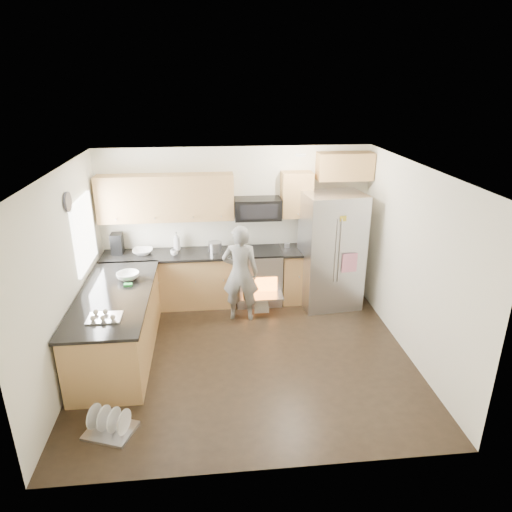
{
  "coord_description": "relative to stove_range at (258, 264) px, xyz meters",
  "views": [
    {
      "loc": [
        -0.42,
        -5.4,
        3.61
      ],
      "look_at": [
        0.19,
        0.5,
        1.29
      ],
      "focal_mm": 32.0,
      "sensor_mm": 36.0,
      "label": 1
    }
  ],
  "objects": [
    {
      "name": "back_cabinet_run",
      "position": [
        -0.94,
        0.06,
        0.29
      ],
      "size": [
        4.45,
        0.64,
        2.5
      ],
      "color": "#AF8446",
      "rests_on": "ground"
    },
    {
      "name": "refrigerator",
      "position": [
        1.18,
        -0.24,
        0.29
      ],
      "size": [
        1.02,
        0.83,
        1.93
      ],
      "rotation": [
        0.0,
        0.0,
        0.11
      ],
      "color": "#B7B7BC",
      "rests_on": "ground"
    },
    {
      "name": "stove_range",
      "position": [
        0.0,
        0.0,
        0.0
      ],
      "size": [
        0.76,
        0.97,
        1.79
      ],
      "color": "#B7B7BC",
      "rests_on": "ground"
    },
    {
      "name": "person",
      "position": [
        -0.34,
        -0.6,
        0.11
      ],
      "size": [
        0.62,
        0.46,
        1.56
      ],
      "primitive_type": "imported",
      "rotation": [
        0.0,
        0.0,
        2.98
      ],
      "color": "gray",
      "rests_on": "ground"
    },
    {
      "name": "peninsula",
      "position": [
        -2.1,
        -1.44,
        -0.21
      ],
      "size": [
        0.96,
        2.36,
        1.02
      ],
      "color": "#AF8446",
      "rests_on": "ground"
    },
    {
      "name": "ground",
      "position": [
        -0.35,
        -1.69,
        -0.68
      ],
      "size": [
        4.5,
        4.5,
        0.0
      ],
      "primitive_type": "plane",
      "color": "black",
      "rests_on": "ground"
    },
    {
      "name": "dish_rack",
      "position": [
        -1.95,
        -3.0,
        -0.59
      ],
      "size": [
        0.61,
        0.55,
        0.31
      ],
      "rotation": [
        0.0,
        0.0,
        -0.35
      ],
      "color": "#B7B7BC",
      "rests_on": "ground"
    },
    {
      "name": "room_shell",
      "position": [
        -0.39,
        -1.68,
        1.0
      ],
      "size": [
        4.54,
        4.04,
        2.62
      ],
      "color": "white",
      "rests_on": "ground"
    }
  ]
}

